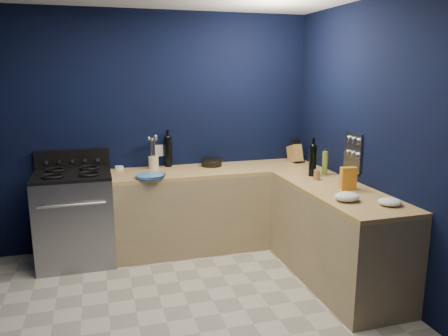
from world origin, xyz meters
name	(u,v)px	position (x,y,z in m)	size (l,w,h in m)	color
floor	(194,319)	(0.00, 0.00, -0.01)	(3.50, 3.50, 0.02)	#B4AF9D
wall_back	(158,131)	(0.00, 1.76, 1.30)	(3.50, 0.02, 2.60)	black
wall_right	(392,149)	(1.76, 0.00, 1.30)	(0.02, 3.50, 2.60)	black
wall_front	(291,252)	(0.00, -1.76, 1.30)	(3.50, 0.02, 2.60)	black
cab_back	(217,209)	(0.60, 1.44, 0.43)	(2.30, 0.63, 0.86)	#9F895E
top_back	(217,170)	(0.60, 1.44, 0.88)	(2.30, 0.63, 0.04)	olive
cab_right	(336,237)	(1.44, 0.29, 0.43)	(0.63, 1.67, 0.86)	#9F895E
top_right	(338,191)	(1.44, 0.29, 0.88)	(0.63, 1.67, 0.04)	olive
gas_range	(75,219)	(-0.93, 1.42, 0.46)	(0.76, 0.66, 0.92)	gray
oven_door	(74,230)	(-0.93, 1.10, 0.45)	(0.59, 0.02, 0.42)	black
cooktop	(72,175)	(-0.93, 1.42, 0.94)	(0.76, 0.66, 0.03)	black
backguard	(72,159)	(-0.93, 1.72, 1.04)	(0.76, 0.06, 0.20)	black
spice_panel	(353,152)	(1.74, 0.55, 1.18)	(0.02, 0.28, 0.38)	gray
wall_outlet	(159,151)	(0.00, 1.74, 1.08)	(0.09, 0.02, 0.13)	white
plate_stack	(150,176)	(-0.17, 1.20, 0.92)	(0.29, 0.29, 0.04)	#34658C
ramekin	(119,168)	(-0.45, 1.69, 0.92)	(0.09, 0.09, 0.04)	white
utensil_crock	(154,162)	(-0.08, 1.62, 0.97)	(0.11, 0.11, 0.14)	beige
wine_bottle_back	(168,152)	(0.09, 1.69, 1.07)	(0.08, 0.08, 0.33)	black
lemon_basket	(212,162)	(0.57, 1.58, 0.94)	(0.23, 0.23, 0.09)	black
knife_block	(295,154)	(1.58, 1.52, 1.00)	(0.11, 0.18, 0.20)	olive
wine_bottle_right	(313,161)	(1.44, 0.81, 1.06)	(0.08, 0.08, 0.31)	black
oil_bottle	(325,163)	(1.59, 0.83, 1.02)	(0.06, 0.06, 0.25)	olive
spice_jar_near	(316,175)	(1.41, 0.66, 0.95)	(0.05, 0.05, 0.10)	olive
spice_jar_far	(317,175)	(1.41, 0.64, 0.95)	(0.05, 0.05, 0.10)	olive
crouton_bag	(348,178)	(1.50, 0.24, 1.00)	(0.14, 0.07, 0.21)	#BE3C14
towel_front	(347,197)	(1.30, -0.08, 0.94)	(0.21, 0.18, 0.08)	white
towel_end	(390,202)	(1.57, -0.28, 0.93)	(0.20, 0.18, 0.06)	white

